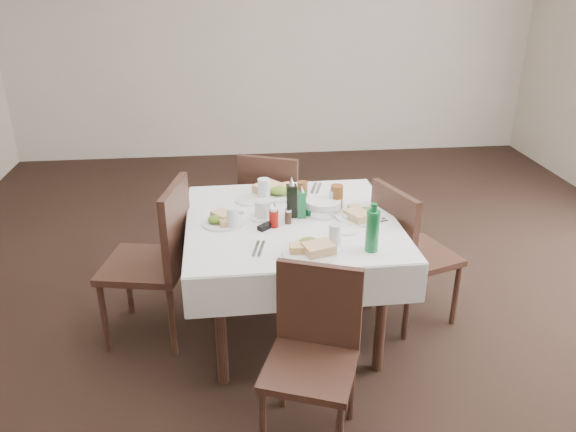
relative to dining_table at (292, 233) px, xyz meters
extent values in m
plane|color=black|center=(0.21, 0.13, -0.67)|extent=(7.00, 7.00, 0.00)
cube|color=beige|center=(0.21, 3.63, 0.73)|extent=(6.00, 0.04, 2.80)
cylinder|color=black|center=(-0.42, -0.44, -0.31)|extent=(0.06, 0.06, 0.72)
cylinder|color=black|center=(-0.44, 0.42, -0.31)|extent=(0.06, 0.06, 0.72)
cylinder|color=black|center=(0.44, -0.42, -0.31)|extent=(0.06, 0.06, 0.72)
cylinder|color=black|center=(0.42, 0.44, -0.31)|extent=(0.06, 0.06, 0.72)
cube|color=black|center=(0.00, 0.00, 0.06)|extent=(1.10, 1.10, 0.03)
cube|color=white|center=(0.00, 0.00, 0.08)|extent=(1.21, 1.21, 0.01)
cube|color=white|center=(-0.01, 0.59, -0.03)|extent=(1.19, 0.03, 0.22)
cube|color=white|center=(0.01, -0.59, -0.03)|extent=(1.19, 0.03, 0.22)
cube|color=white|center=(0.59, 0.01, -0.03)|extent=(0.03, 1.19, 0.22)
cube|color=white|center=(-0.59, -0.01, -0.03)|extent=(0.03, 1.19, 0.22)
cube|color=black|center=(-0.01, 0.90, -0.24)|extent=(0.56, 0.56, 0.04)
cube|color=black|center=(-0.08, 0.72, 0.00)|extent=(0.41, 0.20, 0.47)
cylinder|color=black|center=(0.23, 1.00, -0.45)|extent=(0.03, 0.03, 0.44)
cylinder|color=black|center=(0.09, 0.66, -0.45)|extent=(0.03, 0.03, 0.44)
cylinder|color=black|center=(-0.11, 1.14, -0.45)|extent=(0.03, 0.03, 0.44)
cylinder|color=black|center=(-0.25, 0.80, -0.45)|extent=(0.03, 0.03, 0.44)
cube|color=black|center=(-0.02, -0.89, -0.26)|extent=(0.52, 0.52, 0.04)
cube|color=black|center=(0.05, -0.71, -0.04)|extent=(0.39, 0.18, 0.44)
cylinder|color=black|center=(-0.24, -0.99, -0.47)|extent=(0.03, 0.03, 0.41)
cylinder|color=black|center=(-0.12, -0.66, -0.47)|extent=(0.03, 0.03, 0.41)
cylinder|color=black|center=(0.21, -0.78, -0.47)|extent=(0.03, 0.03, 0.41)
cube|color=black|center=(0.79, 0.07, -0.23)|extent=(0.55, 0.55, 0.04)
cube|color=black|center=(0.61, 0.01, 0.01)|extent=(0.18, 0.42, 0.47)
cylinder|color=black|center=(1.03, -0.04, -0.45)|extent=(0.04, 0.04, 0.44)
cylinder|color=black|center=(0.68, -0.17, -0.45)|extent=(0.04, 0.04, 0.44)
cylinder|color=black|center=(0.91, 0.31, -0.45)|extent=(0.04, 0.04, 0.44)
cylinder|color=black|center=(0.55, 0.18, -0.45)|extent=(0.04, 0.04, 0.44)
cube|color=black|center=(-0.87, 0.06, -0.20)|extent=(0.55, 0.55, 0.04)
cube|color=black|center=(-0.66, 0.02, 0.06)|extent=(0.13, 0.47, 0.51)
cylinder|color=black|center=(-1.02, 0.30, -0.43)|extent=(0.04, 0.04, 0.48)
cylinder|color=black|center=(-0.63, 0.22, -0.43)|extent=(0.04, 0.04, 0.48)
cylinder|color=black|center=(-1.10, -0.09, -0.43)|extent=(0.04, 0.04, 0.48)
cylinder|color=black|center=(-0.71, -0.17, -0.43)|extent=(0.04, 0.04, 0.48)
cylinder|color=white|center=(-0.06, 0.40, 0.10)|extent=(0.31, 0.31, 0.02)
cube|color=tan|center=(-0.11, 0.40, 0.13)|extent=(0.20, 0.20, 0.05)
cube|color=gold|center=(0.00, 0.42, 0.12)|extent=(0.12, 0.11, 0.04)
ellipsoid|color=#2F5A13|center=(-0.04, 0.35, 0.13)|extent=(0.11, 0.10, 0.05)
cylinder|color=white|center=(0.04, -0.43, 0.10)|extent=(0.28, 0.28, 0.01)
cube|color=tan|center=(0.08, -0.45, 0.13)|extent=(0.18, 0.16, 0.05)
cube|color=gold|center=(-0.01, -0.43, 0.12)|extent=(0.10, 0.08, 0.04)
ellipsoid|color=#2F5A13|center=(0.04, -0.38, 0.13)|extent=(0.11, 0.09, 0.05)
cylinder|color=white|center=(0.39, -0.02, 0.10)|extent=(0.27, 0.27, 0.01)
cube|color=tan|center=(0.37, -0.07, 0.13)|extent=(0.16, 0.17, 0.04)
cube|color=gold|center=(0.38, 0.03, 0.12)|extent=(0.08, 0.10, 0.03)
ellipsoid|color=#2F5A13|center=(0.43, -0.02, 0.13)|extent=(0.10, 0.09, 0.04)
cylinder|color=white|center=(-0.39, -0.01, 0.10)|extent=(0.24, 0.24, 0.01)
cube|color=tan|center=(-0.39, 0.03, 0.12)|extent=(0.15, 0.16, 0.04)
cube|color=gold|center=(-0.38, -0.06, 0.12)|extent=(0.08, 0.09, 0.03)
ellipsoid|color=#2F5A13|center=(-0.43, -0.03, 0.12)|extent=(0.09, 0.08, 0.04)
cylinder|color=white|center=(-0.22, 0.29, 0.10)|extent=(0.18, 0.18, 0.01)
cylinder|color=white|center=(0.27, -0.17, 0.10)|extent=(0.16, 0.16, 0.01)
cylinder|color=silver|center=(-0.14, 0.30, 0.16)|extent=(0.08, 0.08, 0.14)
cylinder|color=silver|center=(0.19, -0.35, 0.15)|extent=(0.06, 0.06, 0.12)
cylinder|color=silver|center=(0.27, 0.11, 0.15)|extent=(0.07, 0.07, 0.12)
cylinder|color=silver|center=(-0.34, -0.08, 0.15)|extent=(0.06, 0.06, 0.12)
cylinder|color=brown|center=(0.09, 0.25, 0.16)|extent=(0.06, 0.06, 0.13)
cylinder|color=brown|center=(0.28, 0.11, 0.17)|extent=(0.07, 0.07, 0.15)
cylinder|color=silver|center=(0.19, 0.08, 0.11)|extent=(0.23, 0.23, 0.04)
cylinder|color=white|center=(0.19, 0.08, 0.14)|extent=(0.21, 0.21, 0.05)
cube|color=black|center=(0.00, 0.04, 0.18)|extent=(0.06, 0.06, 0.19)
cone|color=silver|center=(0.00, 0.04, 0.31)|extent=(0.03, 0.03, 0.05)
cube|color=#177139|center=(0.06, 0.02, 0.17)|extent=(0.05, 0.05, 0.16)
cone|color=silver|center=(0.06, 0.02, 0.27)|extent=(0.03, 0.03, 0.04)
cylinder|color=#950E08|center=(-0.11, -0.09, 0.14)|extent=(0.05, 0.05, 0.10)
cylinder|color=white|center=(-0.11, -0.09, 0.19)|extent=(0.04, 0.04, 0.02)
cylinder|color=white|center=(-0.10, -0.04, 0.13)|extent=(0.04, 0.04, 0.07)
cylinder|color=silver|center=(-0.10, -0.04, 0.17)|extent=(0.04, 0.04, 0.01)
cylinder|color=#3E2919|center=(-0.03, -0.05, 0.13)|extent=(0.04, 0.04, 0.07)
cylinder|color=silver|center=(-0.03, -0.05, 0.17)|extent=(0.04, 0.04, 0.01)
cylinder|color=white|center=(-0.16, 0.04, 0.09)|extent=(0.15, 0.15, 0.01)
cylinder|color=white|center=(-0.16, 0.04, 0.15)|extent=(0.09, 0.09, 0.10)
cylinder|color=black|center=(-0.16, 0.04, 0.18)|extent=(0.08, 0.08, 0.01)
torus|color=white|center=(-0.11, 0.06, 0.15)|extent=(0.06, 0.04, 0.06)
cube|color=black|center=(-0.15, -0.10, 0.10)|extent=(0.12, 0.11, 0.03)
cylinder|color=#177139|center=(0.36, -0.43, 0.20)|extent=(0.07, 0.07, 0.22)
cylinder|color=#177139|center=(0.36, -0.43, 0.33)|extent=(0.03, 0.03, 0.04)
cube|color=white|center=(0.33, -0.04, 0.11)|extent=(0.09, 0.06, 0.04)
cube|color=pink|center=(0.33, -0.04, 0.12)|extent=(0.07, 0.04, 0.02)
cube|color=silver|center=(0.20, 0.46, 0.09)|extent=(0.08, 0.20, 0.01)
cube|color=silver|center=(0.23, 0.45, 0.09)|extent=(0.08, 0.20, 0.01)
cube|color=silver|center=(-0.20, -0.36, 0.09)|extent=(0.05, 0.18, 0.01)
cube|color=silver|center=(-0.23, -0.35, 0.09)|extent=(0.05, 0.18, 0.01)
cube|color=silver|center=(0.46, -0.12, 0.09)|extent=(0.18, 0.08, 0.01)
cube|color=silver|center=(0.45, -0.09, 0.09)|extent=(0.18, 0.08, 0.01)
cube|color=silver|center=(-0.36, 0.12, 0.09)|extent=(0.17, 0.02, 0.01)
cube|color=silver|center=(-0.36, 0.09, 0.09)|extent=(0.17, 0.02, 0.01)
camera|label=1|loc=(-0.34, -2.91, 1.42)|focal=35.00mm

